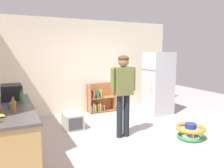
% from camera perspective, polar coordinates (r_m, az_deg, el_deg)
% --- Properties ---
extents(ground_plane, '(12.00, 12.00, 0.00)m').
position_cam_1_polar(ground_plane, '(4.81, 4.45, -13.56)').
color(ground_plane, '#AB9C9C').
rests_on(ground_plane, ground).
extents(back_wall, '(5.20, 0.06, 2.70)m').
position_cam_1_polar(back_wall, '(6.60, -5.58, 4.47)').
color(back_wall, '#F1E2C7').
rests_on(back_wall, ground).
extents(kitchen_counter, '(0.65, 2.20, 0.90)m').
position_cam_1_polar(kitchen_counter, '(4.13, -23.94, -11.34)').
color(kitchen_counter, tan).
rests_on(kitchen_counter, ground).
extents(refrigerator, '(0.73, 0.68, 1.78)m').
position_cam_1_polar(refrigerator, '(6.52, 11.79, 0.23)').
color(refrigerator, '#B7BABF').
rests_on(refrigerator, ground).
extents(bookshelf, '(0.80, 0.28, 0.85)m').
position_cam_1_polar(bookshelf, '(6.63, -3.25, -4.07)').
color(bookshelf, '#A56A37').
rests_on(bookshelf, ground).
extents(standing_person, '(0.57, 0.23, 1.72)m').
position_cam_1_polar(standing_person, '(4.57, 2.91, -0.98)').
color(standing_person, black).
rests_on(standing_person, ground).
extents(baby_walker, '(0.60, 0.60, 0.32)m').
position_cam_1_polar(baby_walker, '(4.97, 19.52, -11.35)').
color(baby_walker, '#248C48').
rests_on(baby_walker, ground).
extents(pet_carrier, '(0.42, 0.55, 0.36)m').
position_cam_1_polar(pet_carrier, '(5.36, -10.12, -9.28)').
color(pet_carrier, beige).
rests_on(pet_carrier, ground).
extents(microwave, '(0.37, 0.48, 0.28)m').
position_cam_1_polar(microwave, '(4.57, -24.42, -1.89)').
color(microwave, black).
rests_on(microwave, kitchen_counter).
extents(banana_bunch, '(0.15, 0.16, 0.04)m').
position_cam_1_polar(banana_bunch, '(3.42, -26.83, -7.25)').
color(banana_bunch, yellow).
rests_on(banana_bunch, kitchen_counter).
extents(green_glass_bottle, '(0.07, 0.07, 0.25)m').
position_cam_1_polar(green_glass_bottle, '(4.17, -22.26, -3.27)').
color(green_glass_bottle, '#33753D').
rests_on(green_glass_bottle, kitchen_counter).
extents(amber_bottle, '(0.07, 0.07, 0.25)m').
position_cam_1_polar(amber_bottle, '(3.56, -24.05, -5.28)').
color(amber_bottle, '#9E661E').
rests_on(amber_bottle, kitchen_counter).
extents(blue_cup, '(0.08, 0.08, 0.09)m').
position_cam_1_polar(blue_cup, '(3.82, -24.56, -5.21)').
color(blue_cup, blue).
rests_on(blue_cup, kitchen_counter).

